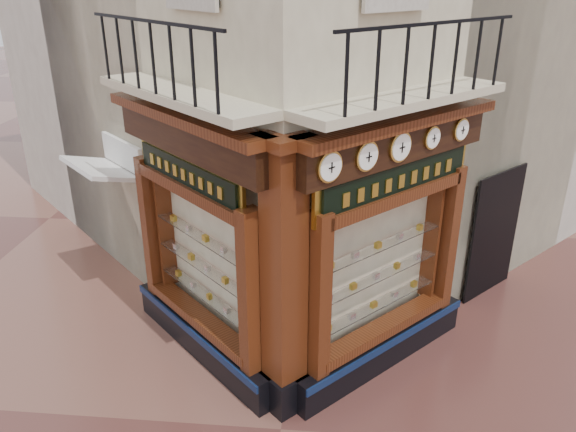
# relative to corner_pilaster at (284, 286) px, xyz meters

# --- Properties ---
(ground) EXTENTS (80.00, 80.00, 0.00)m
(ground) POSITION_rel_corner_pilaster_xyz_m (0.00, -0.50, -1.95)
(ground) COLOR #542C27
(ground) RESTS_ON ground
(shopfront_left) EXTENTS (2.86, 2.86, 3.98)m
(shopfront_left) POSITION_rel_corner_pilaster_xyz_m (-1.41, 1.07, 0.03)
(shopfront_left) COLOR black
(shopfront_left) RESTS_ON ground
(shopfront_right) EXTENTS (2.86, 2.86, 3.98)m
(shopfront_right) POSITION_rel_corner_pilaster_xyz_m (1.41, 1.07, 0.03)
(shopfront_right) COLOR black
(shopfront_right) RESTS_ON ground
(corner_pilaster) EXTENTS (0.85, 0.85, 3.98)m
(corner_pilaster) POSITION_rel_corner_pilaster_xyz_m (0.00, 0.00, 0.00)
(corner_pilaster) COLOR black
(corner_pilaster) RESTS_ON ground
(balcony) EXTENTS (5.94, 2.97, 1.03)m
(balcony) POSITION_rel_corner_pilaster_xyz_m (0.00, 0.99, 2.27)
(balcony) COLOR beige
(balcony) RESTS_ON ground
(clock_a) EXTENTS (0.31, 0.31, 0.39)m
(clock_a) POSITION_rel_corner_pilaster_xyz_m (0.54, -0.06, 1.67)
(clock_a) COLOR gold
(clock_a) RESTS_ON ground
(clock_b) EXTENTS (0.31, 0.31, 0.39)m
(clock_b) POSITION_rel_corner_pilaster_xyz_m (0.99, 0.39, 1.67)
(clock_b) COLOR gold
(clock_b) RESTS_ON ground
(clock_c) EXTENTS (0.33, 0.33, 0.41)m
(clock_c) POSITION_rel_corner_pilaster_xyz_m (1.44, 0.83, 1.67)
(clock_c) COLOR gold
(clock_c) RESTS_ON ground
(clock_d) EXTENTS (0.26, 0.26, 0.32)m
(clock_d) POSITION_rel_corner_pilaster_xyz_m (1.91, 1.31, 1.67)
(clock_d) COLOR gold
(clock_d) RESTS_ON ground
(clock_e) EXTENTS (0.27, 0.27, 0.33)m
(clock_e) POSITION_rel_corner_pilaster_xyz_m (2.39, 1.78, 1.67)
(clock_e) COLOR gold
(clock_e) RESTS_ON ground
(awning) EXTENTS (1.70, 1.70, 0.32)m
(awning) POSITION_rel_corner_pilaster_xyz_m (-3.59, 2.88, -1.95)
(awning) COLOR white
(awning) RESTS_ON ground
(signboard_left) EXTENTS (1.94, 1.94, 0.52)m
(signboard_left) POSITION_rel_corner_pilaster_xyz_m (-1.46, 1.01, 1.15)
(signboard_left) COLOR gold
(signboard_left) RESTS_ON ground
(signboard_right) EXTENTS (2.22, 2.22, 0.59)m
(signboard_right) POSITION_rel_corner_pilaster_xyz_m (1.46, 1.01, 1.15)
(signboard_right) COLOR gold
(signboard_right) RESTS_ON ground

